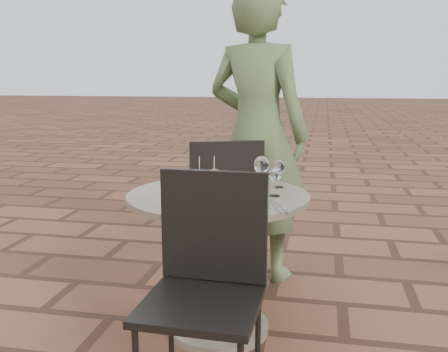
% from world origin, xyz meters
% --- Properties ---
extents(ground, '(60.00, 60.00, 0.00)m').
position_xyz_m(ground, '(0.00, 0.00, 0.00)').
color(ground, brown).
rests_on(ground, ground).
extents(cafe_table, '(0.90, 0.90, 0.73)m').
position_xyz_m(cafe_table, '(-0.23, -0.01, 0.48)').
color(cafe_table, gray).
rests_on(cafe_table, ground).
extents(chair_far, '(0.55, 0.55, 0.93)m').
position_xyz_m(chair_far, '(-0.31, 0.57, 0.55)').
color(chair_far, black).
rests_on(chair_far, ground).
extents(chair_near, '(0.45, 0.45, 0.93)m').
position_xyz_m(chair_near, '(-0.16, -0.56, 0.55)').
color(chair_near, black).
rests_on(chair_near, ground).
extents(diner, '(0.79, 0.64, 1.87)m').
position_xyz_m(diner, '(-0.14, 0.80, 0.94)').
color(diner, '#4C5F34').
rests_on(diner, ground).
extents(plate_salmon, '(0.30, 0.30, 0.07)m').
position_xyz_m(plate_salmon, '(-0.32, 0.12, 0.75)').
color(plate_salmon, white).
rests_on(plate_salmon, cafe_table).
extents(plate_sliders, '(0.36, 0.36, 0.18)m').
position_xyz_m(plate_sliders, '(-0.29, 0.00, 0.76)').
color(plate_sliders, white).
rests_on(plate_sliders, cafe_table).
extents(plate_tuna, '(0.36, 0.36, 0.03)m').
position_xyz_m(plate_tuna, '(-0.18, -0.21, 0.75)').
color(plate_tuna, white).
rests_on(plate_tuna, cafe_table).
extents(wine_glass_right, '(0.06, 0.06, 0.14)m').
position_xyz_m(wine_glass_right, '(0.05, -0.01, 0.83)').
color(wine_glass_right, white).
rests_on(wine_glass_right, cafe_table).
extents(wine_glass_mid, '(0.08, 0.08, 0.18)m').
position_xyz_m(wine_glass_mid, '(-0.03, 0.10, 0.86)').
color(wine_glass_mid, white).
rests_on(wine_glass_mid, cafe_table).
extents(wine_glass_far, '(0.06, 0.06, 0.15)m').
position_xyz_m(wine_glass_far, '(0.05, 0.19, 0.84)').
color(wine_glass_far, white).
rests_on(wine_glass_far, cafe_table).
extents(steel_ramekin, '(0.07, 0.07, 0.04)m').
position_xyz_m(steel_ramekin, '(-0.51, 0.09, 0.75)').
color(steel_ramekin, silver).
rests_on(steel_ramekin, cafe_table).
extents(cutlery_set, '(0.16, 0.24, 0.00)m').
position_xyz_m(cutlery_set, '(0.08, -0.21, 0.73)').
color(cutlery_set, silver).
rests_on(cutlery_set, cafe_table).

